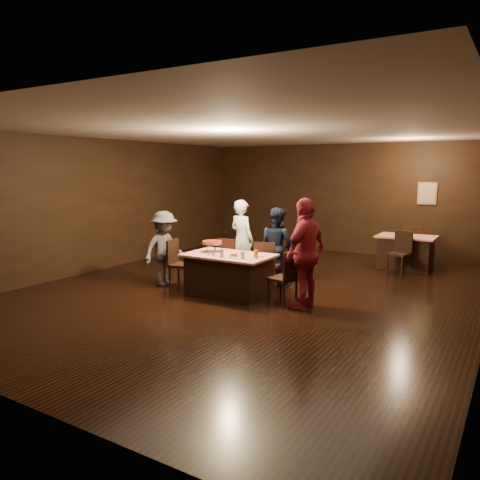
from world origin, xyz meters
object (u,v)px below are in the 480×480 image
(chair_far_right, at_px, (267,265))
(diner_white_jacket, at_px, (242,240))
(chair_end_left, at_px, (182,264))
(diner_red_shirt, at_px, (306,253))
(plate_empty, at_px, (259,255))
(back_table, at_px, (406,252))
(glass_front_right, at_px, (243,255))
(diner_navy_hoodie, at_px, (277,246))
(chair_end_right, at_px, (283,277))
(glass_amber, at_px, (256,254))
(chair_back_near, at_px, (399,253))
(diner_grey_knit, at_px, (164,248))
(main_table, at_px, (229,275))
(glass_front_left, at_px, (222,253))
(pizza_stand, at_px, (212,242))
(chair_far_left, at_px, (232,261))
(chair_back_far, at_px, (411,245))

(chair_far_right, bearing_deg, diner_white_jacket, -41.77)
(diner_white_jacket, bearing_deg, chair_end_left, 79.45)
(diner_red_shirt, height_order, plate_empty, diner_red_shirt)
(chair_end_left, xyz_separation_m, plate_empty, (1.65, 0.15, 0.30))
(back_table, relative_size, glass_front_right, 9.29)
(back_table, relative_size, chair_far_right, 1.37)
(glass_front_right, bearing_deg, diner_navy_hoodie, 93.51)
(diner_white_jacket, xyz_separation_m, diner_navy_hoodie, (0.83, -0.00, -0.06))
(chair_far_right, bearing_deg, chair_end_right, 121.12)
(diner_navy_hoodie, height_order, glass_amber, diner_navy_hoodie)
(back_table, relative_size, chair_back_near, 1.37)
(chair_far_right, relative_size, plate_empty, 3.80)
(diner_grey_knit, height_order, plate_empty, diner_grey_knit)
(diner_white_jacket, distance_m, glass_amber, 1.69)
(main_table, bearing_deg, plate_empty, 15.26)
(diner_red_shirt, distance_m, glass_front_left, 1.50)
(diner_red_shirt, xyz_separation_m, plate_empty, (-0.96, 0.13, -0.15))
(diner_grey_knit, bearing_deg, glass_front_left, -91.18)
(plate_empty, height_order, glass_front_left, glass_front_left)
(pizza_stand, relative_size, glass_amber, 2.71)
(chair_end_left, relative_size, pizza_stand, 2.50)
(chair_end_right, bearing_deg, back_table, 176.83)
(chair_far_left, xyz_separation_m, diner_navy_hoodie, (0.76, 0.50, 0.30))
(chair_end_right, height_order, diner_grey_knit, diner_grey_knit)
(back_table, relative_size, chair_far_left, 1.37)
(glass_front_left, xyz_separation_m, glass_front_right, (0.40, 0.05, 0.00))
(pizza_stand, bearing_deg, plate_empty, 6.01)
(diner_grey_knit, relative_size, pizza_stand, 3.92)
(main_table, height_order, chair_end_left, chair_end_left)
(chair_end_left, relative_size, glass_front_right, 6.79)
(main_table, distance_m, diner_white_jacket, 1.41)
(chair_end_right, xyz_separation_m, plate_empty, (-0.55, 0.15, 0.30))
(main_table, distance_m, glass_amber, 0.75)
(chair_far_right, relative_size, diner_white_jacket, 0.56)
(glass_front_left, xyz_separation_m, glass_amber, (0.55, 0.25, 0.00))
(chair_back_near, height_order, diner_red_shirt, diner_red_shirt)
(chair_end_right, height_order, diner_navy_hoodie, diner_navy_hoodie)
(plate_empty, bearing_deg, diner_grey_knit, -176.07)
(diner_navy_hoodie, bearing_deg, chair_end_right, 140.17)
(chair_back_near, bearing_deg, glass_amber, -101.36)
(main_table, height_order, glass_front_left, glass_front_left)
(chair_back_far, relative_size, diner_grey_knit, 0.64)
(chair_far_left, distance_m, diner_grey_knit, 1.39)
(glass_front_left, bearing_deg, pizza_stand, 142.13)
(diner_red_shirt, distance_m, plate_empty, 0.98)
(chair_end_left, relative_size, chair_back_near, 1.00)
(plate_empty, height_order, glass_amber, glass_amber)
(chair_end_right, height_order, plate_empty, chair_end_right)
(chair_far_left, bearing_deg, diner_red_shirt, 162.71)
(chair_end_right, xyz_separation_m, diner_white_jacket, (-1.57, 1.25, 0.37))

